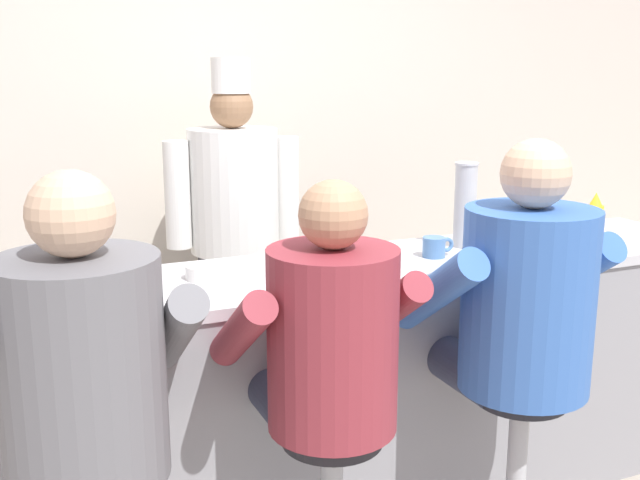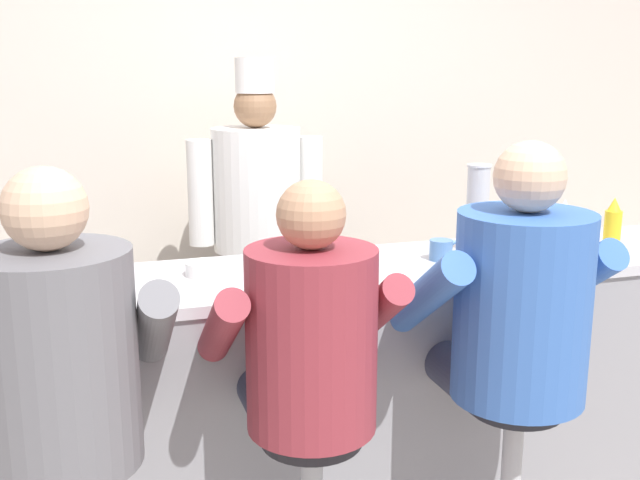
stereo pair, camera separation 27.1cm
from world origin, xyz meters
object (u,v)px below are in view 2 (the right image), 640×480
Objects in this scene: cereal_bowl at (204,269)px; coffee_mug_blue at (442,250)px; cup_stack_steel at (477,208)px; mustard_bottle_yellow at (612,229)px; ketchup_bottle_red at (563,235)px; water_pitcher_clear at (515,234)px; diner_seated_blue at (514,315)px; hot_sauce_bottle_orange at (505,256)px; diner_seated_maroon at (308,351)px; cook_in_whites_near at (257,219)px; diner_seated_grey at (59,369)px; breakfast_plate at (66,295)px.

cereal_bowl is 1.01× the size of coffee_mug_blue.
cup_stack_steel is (0.20, 0.10, 0.14)m from coffee_mug_blue.
cup_stack_steel is at bearing 151.56° from mustard_bottle_yellow.
ketchup_bottle_red is at bearing -164.12° from mustard_bottle_yellow.
mustard_bottle_yellow is (0.29, 0.08, -0.01)m from ketchup_bottle_red.
water_pitcher_clear is 0.13× the size of diner_seated_blue.
water_pitcher_clear reaches higher than hot_sauce_bottle_orange.
mustard_bottle_yellow is 1.15× the size of water_pitcher_clear.
mustard_bottle_yellow reaches higher than hot_sauce_bottle_orange.
diner_seated_maroon is (0.21, -0.61, -0.11)m from cereal_bowl.
cook_in_whites_near is (-0.48, 1.13, -0.07)m from coffee_mug_blue.
ketchup_bottle_red is at bearing -51.79° from water_pitcher_clear.
diner_seated_blue is (-0.68, -0.40, -0.16)m from mustard_bottle_yellow.
diner_seated_grey is 0.84× the size of cook_in_whites_near.
cup_stack_steel is at bearing 78.46° from hot_sauce_bottle_orange.
breakfast_plate is (-1.66, -0.00, -0.09)m from water_pitcher_clear.
cereal_bowl is 1.16m from cook_in_whites_near.
water_pitcher_clear is at bearing 59.00° from diner_seated_blue.
hot_sauce_bottle_orange is at bearing 179.82° from ketchup_bottle_red.
water_pitcher_clear reaches higher than breakfast_plate.
mustard_bottle_yellow is at bearing -7.31° from cereal_bowl.
mustard_bottle_yellow is 0.54m from hot_sauce_bottle_orange.
water_pitcher_clear is at bearing -6.81° from cereal_bowl.
hot_sauce_bottle_orange reaches higher than coffee_mug_blue.
ketchup_bottle_red is at bearing -4.51° from breakfast_plate.
breakfast_plate is at bearing -162.89° from cereal_bowl.
ketchup_bottle_red is 0.17× the size of diner_seated_blue.
ketchup_bottle_red reaches higher than cereal_bowl.
coffee_mug_blue is 0.38× the size of cup_stack_steel.
ketchup_bottle_red is 1.89× the size of cereal_bowl.
ketchup_bottle_red is 0.18× the size of diner_seated_maroon.
ketchup_bottle_red is 0.30m from mustard_bottle_yellow.
ketchup_bottle_red is 1.82m from diner_seated_grey.
hot_sauce_bottle_orange is (-0.53, -0.08, -0.05)m from mustard_bottle_yellow.
breakfast_plate is 0.17× the size of diner_seated_blue.
hot_sauce_bottle_orange is 0.94× the size of coffee_mug_blue.
hot_sauce_bottle_orange reaches higher than breakfast_plate.
mustard_bottle_yellow is at bearing 30.62° from diner_seated_blue.
cereal_bowl is at bearing 172.69° from mustard_bottle_yellow.
diner_seated_grey reaches higher than coffee_mug_blue.
hot_sauce_bottle_orange is 0.07× the size of cook_in_whites_near.
diner_seated_grey is (-1.61, -0.66, -0.23)m from cup_stack_steel.
coffee_mug_blue is at bearing -153.35° from cup_stack_steel.
hot_sauce_bottle_orange is at bearing -59.17° from coffee_mug_blue.
coffee_mug_blue is 0.08× the size of cook_in_whites_near.
cook_in_whites_near reaches higher than cereal_bowl.
water_pitcher_clear is 0.14× the size of diner_seated_maroon.
cook_in_whites_near reaches higher than mustard_bottle_yellow.
water_pitcher_clear is 1.19m from cereal_bowl.
water_pitcher_clear is (-0.11, 0.14, -0.02)m from ketchup_bottle_red.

